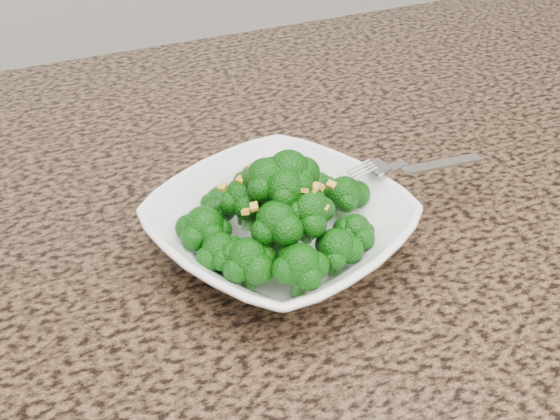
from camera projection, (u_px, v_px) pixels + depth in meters
name	position (u px, v px, depth m)	size (l,w,h in m)	color
granite_counter	(192.00, 303.00, 0.62)	(1.64, 1.04, 0.03)	brown
bowl	(280.00, 230.00, 0.64)	(0.22, 0.22, 0.05)	white
broccoli_pile	(280.00, 176.00, 0.60)	(0.19, 0.19, 0.06)	#0D4E08
garlic_topping	(280.00, 141.00, 0.58)	(0.12, 0.12, 0.01)	gold
fork	(399.00, 166.00, 0.66)	(0.17, 0.03, 0.01)	silver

